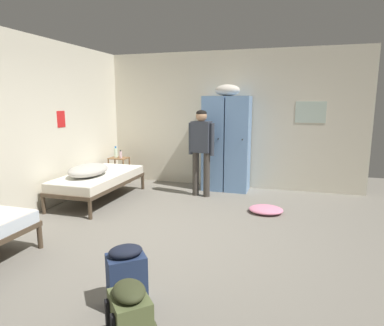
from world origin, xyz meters
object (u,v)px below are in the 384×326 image
Objects in this scene: bed_left_rear at (99,179)px; lotion_bottle at (121,154)px; shelf_unit at (119,168)px; clothes_pile_pink at (266,209)px; locker_bank at (227,142)px; water_bottle at (116,152)px; person_traveler at (201,145)px; backpack_olive at (132,322)px; bedding_heap at (88,170)px; backpack_navy at (127,278)px.

bed_left_rear is 1.19m from lotion_bottle.
clothes_pile_pink is (3.18, -1.03, -0.29)m from shelf_unit.
water_bottle is (-2.36, -0.19, -0.29)m from locker_bank.
water_bottle is 3.48m from clothes_pile_pink.
locker_bank is 8.76× the size of water_bottle.
person_traveler is 1.67m from clothes_pile_pink.
lotion_bottle is 0.31× the size of backpack_olive.
locker_bank is 2.53m from bed_left_rear.
bedding_heap is 4.90× the size of lotion_bottle.
shelf_unit is 1.04× the size of backpack_navy.
backpack_olive is at bearing -86.77° from locker_bank.
lotion_bottle reaches higher than backpack_navy.
lotion_bottle is 3.32m from clothes_pile_pink.
locker_bank is at bearing 93.23° from backpack_olive.
bed_left_rear is at bearing -78.10° from shelf_unit.
backpack_olive is at bearing -60.03° from shelf_unit.
water_bottle reaches higher than lotion_bottle.
person_traveler is (1.68, 0.79, 0.58)m from bed_left_rear.
bedding_heap is 1.54× the size of backpack_olive.
clothes_pile_pink is (2.97, 0.39, -0.54)m from bedding_heap.
backpack_olive is at bearing -52.03° from bedding_heap.
person_traveler is 2.90× the size of backpack_navy.
clothes_pile_pink is at bearing 3.11° from bed_left_rear.
backpack_navy is (-0.31, 0.52, 0.00)m from backpack_olive.
backpack_olive is 0.60m from backpack_navy.
backpack_olive is at bearing -60.50° from lotion_bottle.
lotion_bottle is (-2.21, -0.25, -0.32)m from locker_bank.
backpack_olive is (2.47, -4.37, -0.39)m from lotion_bottle.
bed_left_rear is 3.45× the size of backpack_navy.
water_bottle reaches higher than bedding_heap.
person_traveler reaches higher than water_bottle.
bedding_heap reaches higher than shelf_unit.
clothes_pile_pink is (0.95, 2.86, -0.21)m from backpack_navy.
bedding_heap is 1.54× the size of backpack_navy.
shelf_unit is 0.34m from water_bottle.
water_bottle is 1.37× the size of lotion_bottle.
bed_left_rear is 1.95m from person_traveler.
backpack_olive is at bearing -59.02° from backpack_navy.
person_traveler is at bearing 25.28° from bed_left_rear.
backpack_navy is at bearing 120.98° from backpack_olive.
lotion_bottle is at bearing 169.25° from person_traveler.
lotion_bottle is 4.43m from backpack_navy.
person_traveler is at bearing 30.79° from bedding_heap.
locker_bank reaches higher than shelf_unit.
backpack_olive is at bearing -59.37° from water_bottle.
lotion_bottle is at bearing -21.80° from water_bottle.
clothes_pile_pink is at bearing 7.51° from bedding_heap.
water_bottle reaches higher than backpack_olive.
bedding_heap is 1.56× the size of clothes_pile_pink.
lotion_bottle is at bearing -173.60° from locker_bank.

